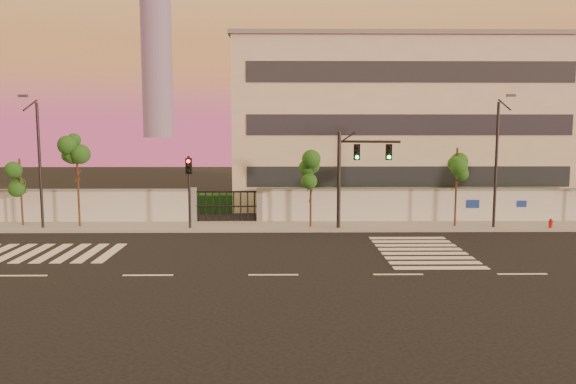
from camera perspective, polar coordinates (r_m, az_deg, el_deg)
ground at (r=22.64m, az=-1.50°, el=-8.43°), size 120.00×120.00×0.00m
sidewalk at (r=32.87m, az=-1.25°, el=-3.52°), size 60.00×3.00×0.15m
perimeter_wall at (r=34.19m, az=-1.06°, el=-1.43°), size 60.00×0.36×2.20m
hedge_row at (r=36.95m, az=0.61°, el=-1.21°), size 41.00×4.25×1.80m
institutional_building at (r=44.69m, az=10.57°, el=6.91°), size 24.40×12.40×12.25m
distant_skyscraper at (r=313.88m, az=-13.30°, el=16.83°), size 16.00×16.00×118.00m
road_markings at (r=26.34m, az=-4.85°, el=-6.26°), size 57.00×7.62×0.02m
street_tree_b at (r=36.00m, az=-25.51°, el=1.39°), size 1.40×1.12×4.04m
street_tree_c at (r=34.27m, az=-20.61°, el=3.09°), size 1.47×1.17×5.44m
street_tree_d at (r=32.06m, az=2.37°, el=2.16°), size 1.54×1.22×4.58m
street_tree_e at (r=33.67m, az=16.79°, el=2.22°), size 1.42×1.13×4.68m
traffic_signal_main at (r=31.88m, az=6.46°, el=2.39°), size 3.49×1.00×5.59m
traffic_signal_secondary at (r=32.13m, az=-10.01°, el=0.86°), size 0.33×0.33×4.24m
streetlight_west at (r=34.46m, az=-24.03°, el=3.10°), size 0.45×1.82×7.56m
streetlight_east at (r=33.76m, az=20.50°, el=3.22°), size 0.45×1.83×7.59m
fire_hydrant at (r=35.31m, az=25.12°, el=-3.01°), size 0.27×0.26×0.68m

